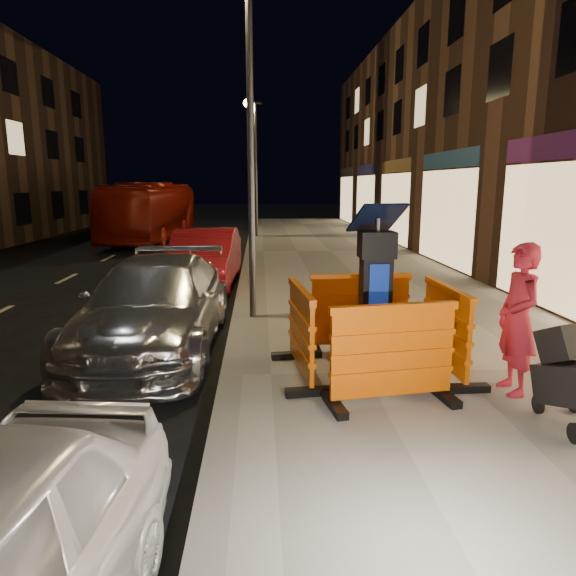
{
  "coord_description": "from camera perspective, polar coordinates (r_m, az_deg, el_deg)",
  "views": [
    {
      "loc": [
        0.39,
        -6.38,
        2.61
      ],
      "look_at": [
        0.8,
        1.0,
        1.1
      ],
      "focal_mm": 32.0,
      "sensor_mm": 36.0,
      "label": 1
    }
  ],
  "objects": [
    {
      "name": "street_lamp_mid",
      "position": [
        9.39,
        -4.16,
        14.82
      ],
      "size": [
        0.12,
        0.12,
        6.0
      ],
      "primitive_type": "cylinder",
      "color": "#3F3F44",
      "rests_on": "sidewalk"
    },
    {
      "name": "barrier_back",
      "position": [
        7.66,
        7.99,
        -2.74
      ],
      "size": [
        1.51,
        0.64,
        1.17
      ],
      "primitive_type": "cube",
      "rotation": [
        0.0,
        0.0,
        0.02
      ],
      "color": "#DE5904",
      "rests_on": "sidewalk"
    },
    {
      "name": "bus_doubledecker",
      "position": [
        24.87,
        -14.71,
        5.17
      ],
      "size": [
        2.72,
        9.6,
        2.65
      ],
      "primitive_type": "imported",
      "rotation": [
        0.0,
        0.0,
        -0.05
      ],
      "color": "maroon",
      "rests_on": "ground"
    },
    {
      "name": "man",
      "position": [
        6.59,
        24.19,
        -3.17
      ],
      "size": [
        0.43,
        0.66,
        1.8
      ],
      "primitive_type": "imported",
      "rotation": [
        0.0,
        0.0,
        -1.57
      ],
      "color": "maroon",
      "rests_on": "sidewalk"
    },
    {
      "name": "parking_kiosk",
      "position": [
        6.65,
        9.66,
        -0.89
      ],
      "size": [
        0.7,
        0.7,
        2.09
      ],
      "primitive_type": "cube",
      "rotation": [
        0.0,
        0.0,
        0.07
      ],
      "color": "black",
      "rests_on": "sidewalk"
    },
    {
      "name": "ground_plane",
      "position": [
        6.9,
        -6.3,
        -10.74
      ],
      "size": [
        120.0,
        120.0,
        0.0
      ],
      "primitive_type": "plane",
      "color": "black",
      "rests_on": "ground"
    },
    {
      "name": "kerb",
      "position": [
        6.88,
        -6.31,
        -10.16
      ],
      "size": [
        0.3,
        60.0,
        0.15
      ],
      "primitive_type": "cube",
      "color": "slate",
      "rests_on": "ground"
    },
    {
      "name": "street_lamp_far",
      "position": [
        24.38,
        -3.58,
        12.82
      ],
      "size": [
        0.12,
        0.12,
        6.0
      ],
      "primitive_type": "cylinder",
      "color": "#3F3F44",
      "rests_on": "sidewalk"
    },
    {
      "name": "car_silver",
      "position": [
        8.59,
        -14.3,
        -6.5
      ],
      "size": [
        2.13,
        4.96,
        1.43
      ],
      "primitive_type": "imported",
      "rotation": [
        0.0,
        0.0,
        -0.03
      ],
      "color": "silver",
      "rests_on": "ground"
    },
    {
      "name": "car_red",
      "position": [
        13.55,
        -9.13,
        0.31
      ],
      "size": [
        1.71,
        4.47,
        1.45
      ],
      "primitive_type": "imported",
      "rotation": [
        0.0,
        0.0,
        -0.04
      ],
      "color": "maroon",
      "rests_on": "ground"
    },
    {
      "name": "barrier_bldgside",
      "position": [
        7.03,
        17.13,
        -4.46
      ],
      "size": [
        0.67,
        1.52,
        1.17
      ],
      "primitive_type": "cube",
      "rotation": [
        0.0,
        0.0,
        1.6
      ],
      "color": "#DE5904",
      "rests_on": "sidewalk"
    },
    {
      "name": "barrier_kerbside",
      "position": [
        6.62,
        1.45,
        -4.91
      ],
      "size": [
        0.77,
        1.55,
        1.17
      ],
      "primitive_type": "cube",
      "rotation": [
        0.0,
        0.0,
        1.67
      ],
      "color": "#DE5904",
      "rests_on": "sidewalk"
    },
    {
      "name": "barrier_front",
      "position": [
        5.88,
        11.54,
        -7.3
      ],
      "size": [
        1.58,
        0.84,
        1.17
      ],
      "primitive_type": "cube",
      "rotation": [
        0.0,
        0.0,
        0.15
      ],
      "color": "#DE5904",
      "rests_on": "sidewalk"
    },
    {
      "name": "sidewalk",
      "position": [
        7.34,
        18.1,
        -9.25
      ],
      "size": [
        6.0,
        60.0,
        0.15
      ],
      "primitive_type": "cube",
      "color": "gray",
      "rests_on": "ground"
    }
  ]
}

